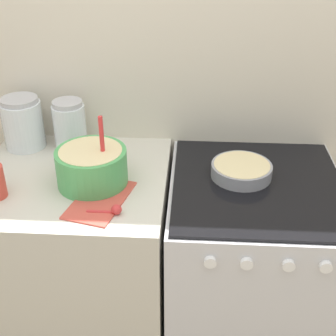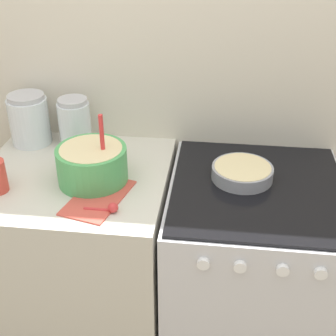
{
  "view_description": "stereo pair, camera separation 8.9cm",
  "coord_description": "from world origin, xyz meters",
  "views": [
    {
      "loc": [
        0.1,
        -1.13,
        1.82
      ],
      "look_at": [
        0.01,
        0.35,
        0.95
      ],
      "focal_mm": 50.0,
      "sensor_mm": 36.0,
      "label": 1
    },
    {
      "loc": [
        0.19,
        -1.12,
        1.82
      ],
      "look_at": [
        0.01,
        0.35,
        0.95
      ],
      "focal_mm": 50.0,
      "sensor_mm": 36.0,
      "label": 2
    }
  ],
  "objects": [
    {
      "name": "mixing_bowl",
      "position": [
        -0.27,
        0.31,
        0.98
      ],
      "size": [
        0.26,
        0.26,
        0.27
      ],
      "color": "#4CA559",
      "rests_on": "countertop_cabinet"
    },
    {
      "name": "baking_pan",
      "position": [
        0.28,
        0.39,
        0.93
      ],
      "size": [
        0.23,
        0.23,
        0.05
      ],
      "color": "gray",
      "rests_on": "stove"
    },
    {
      "name": "measuring_spoon",
      "position": [
        -0.16,
        0.12,
        0.92
      ],
      "size": [
        0.12,
        0.04,
        0.04
      ],
      "color": "red",
      "rests_on": "countertop_cabinet"
    },
    {
      "name": "storage_jar_middle",
      "position": [
        -0.41,
        0.58,
        0.99
      ],
      "size": [
        0.13,
        0.13,
        0.21
      ],
      "color": "silver",
      "rests_on": "countertop_cabinet"
    },
    {
      "name": "countertop_cabinet",
      "position": [
        -0.36,
        0.34,
        0.45
      ],
      "size": [
        0.72,
        0.68,
        0.9
      ],
      "color": "beige",
      "rests_on": "ground_plane"
    },
    {
      "name": "stove",
      "position": [
        0.34,
        0.34,
        0.45
      ],
      "size": [
        0.65,
        0.7,
        0.9
      ],
      "color": "silver",
      "rests_on": "ground_plane"
    },
    {
      "name": "storage_jar_left",
      "position": [
        -0.61,
        0.58,
        1.0
      ],
      "size": [
        0.17,
        0.17,
        0.22
      ],
      "color": "silver",
      "rests_on": "countertop_cabinet"
    },
    {
      "name": "wall_back",
      "position": [
        0.0,
        0.71,
        1.2
      ],
      "size": [
        4.44,
        0.05,
        2.4
      ],
      "color": "beige",
      "rests_on": "ground_plane"
    },
    {
      "name": "recipe_page",
      "position": [
        -0.22,
        0.2,
        0.91
      ],
      "size": [
        0.23,
        0.31,
        0.01
      ],
      "color": "#CC4C3F",
      "rests_on": "countertop_cabinet"
    }
  ]
}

